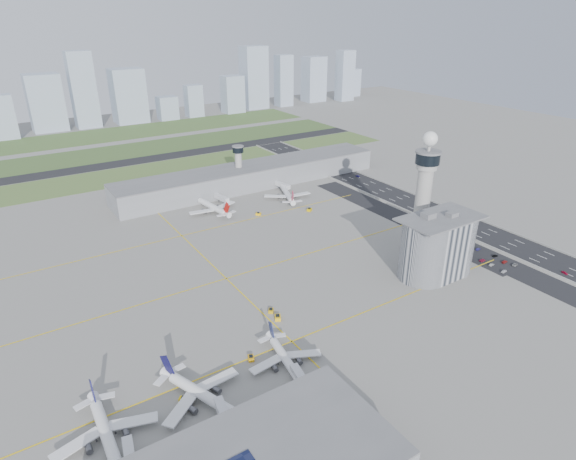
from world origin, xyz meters
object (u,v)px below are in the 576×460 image
car_lot_11 (457,240)px  car_hw_4 (302,161)px  airplane_near_b (202,389)px  airplane_far_a (212,203)px  car_lot_5 (451,246)px  car_hw_2 (358,176)px  car_lot_3 (469,256)px  jet_bridge_near_1 (230,434)px  car_lot_1 (492,265)px  jet_bridge_far_0 (216,197)px  car_lot_8 (495,256)px  admin_building (437,246)px  control_tower (425,185)px  airplane_near_a (105,429)px  jet_bridge_near_2 (310,396)px  car_hw_1 (426,208)px  jet_bridge_far_1 (276,185)px  tug_1 (251,358)px  car_lot_0 (504,271)px  car_lot_10 (471,247)px  airplane_near_c (286,356)px  car_lot_6 (515,265)px  car_lot_9 (478,249)px  tug_0 (183,399)px  tug_5 (309,209)px  car_lot_2 (482,260)px  airplane_far_b (287,191)px  secondary_tower (239,163)px  car_hw_0 (565,273)px  tug_4 (258,214)px

car_lot_11 → car_hw_4: 184.92m
airplane_near_b → airplane_far_a: (75.37, 157.04, 0.23)m
car_lot_5 → car_hw_2: 132.98m
car_lot_5 → car_hw_2: size_ratio=0.93×
car_lot_3 → jet_bridge_near_1: bearing=95.7°
car_lot_1 → car_hw_2: (38.78, 153.61, -0.02)m
jet_bridge_far_0 → car_lot_8: 184.37m
admin_building → airplane_far_a: admin_building is taller
control_tower → jet_bridge_far_0: size_ratio=4.61×
airplane_near_a → jet_bridge_near_2: bearing=73.0°
control_tower → airplane_near_b: 165.81m
airplane_near_a → car_hw_1: 244.68m
jet_bridge_far_1 → tug_1: bearing=-44.3°
airplane_far_a → jet_bridge_near_2: 182.46m
jet_bridge_far_0 → car_lot_0: jet_bridge_far_0 is taller
admin_building → car_hw_1: admin_building is taller
car_lot_1 → car_lot_10: (8.57, 19.66, -0.00)m
airplane_near_c → car_lot_6: airplane_near_c is taller
tug_1 → car_lot_11: bearing=30.7°
car_lot_11 → admin_building: bearing=107.3°
jet_bridge_near_1 → car_lot_9: jet_bridge_near_1 is taller
jet_bridge_near_2 → jet_bridge_far_1: bearing=-18.5°
airplane_near_b → airplane_near_a: bearing=-111.9°
airplane_far_a → car_lot_11: 155.96m
airplane_far_a → car_lot_6: size_ratio=10.00×
jet_bridge_far_1 → car_lot_10: bearing=5.3°
car_lot_10 → car_lot_11: car_lot_10 is taller
car_hw_2 → tug_0: bearing=-142.7°
car_lot_0 → car_lot_11: car_lot_0 is taller
tug_5 → car_hw_1: 79.48m
car_lot_1 → jet_bridge_near_2: bearing=96.5°
car_lot_2 → car_lot_5: car_lot_5 is taller
tug_0 → car_lot_0: bearing=130.6°
tug_1 → car_hw_1: size_ratio=0.85×
jet_bridge_near_2 → car_lot_2: size_ratio=3.53×
car_lot_1 → airplane_far_a: bearing=26.5°
airplane_far_a → tug_5: 65.13m
jet_bridge_near_2 → car_lot_10: (144.85, 47.29, -2.28)m
jet_bridge_far_0 → car_hw_4: size_ratio=4.24×
admin_building → car_lot_0: admin_building is taller
airplane_near_b → car_lot_1: size_ratio=11.17×
car_lot_8 → car_lot_9: (-0.93, 10.26, -0.00)m
jet_bridge_near_2 → tug_0: (-36.04, 23.92, -2.02)m
airplane_far_b → car_lot_6: size_ratio=9.78×
secondary_tower → car_lot_5: size_ratio=8.59×
secondary_tower → car_hw_0: secondary_tower is taller
tug_5 → car_lot_9: 109.13m
airplane_near_a → car_lot_9: 209.55m
tug_1 → car_hw_0: (166.59, -28.01, -0.38)m
tug_4 → tug_0: bearing=4.3°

